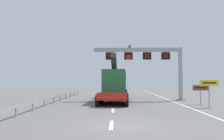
{
  "coord_description": "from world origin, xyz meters",
  "views": [
    {
      "loc": [
        -0.24,
        -12.68,
        2.45
      ],
      "look_at": [
        -0.75,
        15.37,
        3.64
      ],
      "focal_mm": 37.56,
      "sensor_mm": 36.0,
      "label": 1
    }
  ],
  "objects_px": {
    "tourist_info_sign_brown": "(201,90)",
    "exit_sign_yellow": "(209,86)",
    "overhead_lane_gantry": "(149,58)",
    "heavy_haul_truck_red": "(115,84)"
  },
  "relations": [
    {
      "from": "heavy_haul_truck_red",
      "to": "exit_sign_yellow",
      "type": "relative_size",
      "value": 5.8
    },
    {
      "from": "exit_sign_yellow",
      "to": "tourist_info_sign_brown",
      "type": "height_order",
      "value": "exit_sign_yellow"
    },
    {
      "from": "exit_sign_yellow",
      "to": "overhead_lane_gantry",
      "type": "bearing_deg",
      "value": 120.39
    },
    {
      "from": "overhead_lane_gantry",
      "to": "exit_sign_yellow",
      "type": "distance_m",
      "value": 9.21
    },
    {
      "from": "heavy_haul_truck_red",
      "to": "tourist_info_sign_brown",
      "type": "relative_size",
      "value": 7.32
    },
    {
      "from": "tourist_info_sign_brown",
      "to": "overhead_lane_gantry",
      "type": "bearing_deg",
      "value": 131.54
    },
    {
      "from": "overhead_lane_gantry",
      "to": "exit_sign_yellow",
      "type": "bearing_deg",
      "value": -59.61
    },
    {
      "from": "overhead_lane_gantry",
      "to": "tourist_info_sign_brown",
      "type": "relative_size",
      "value": 5.71
    },
    {
      "from": "overhead_lane_gantry",
      "to": "heavy_haul_truck_red",
      "type": "relative_size",
      "value": 0.78
    },
    {
      "from": "tourist_info_sign_brown",
      "to": "exit_sign_yellow",
      "type": "bearing_deg",
      "value": -92.23
    }
  ]
}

